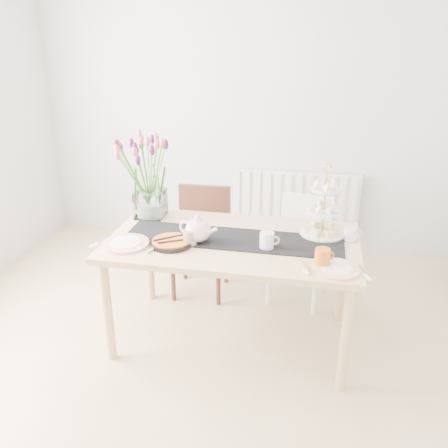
% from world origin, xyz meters
% --- Properties ---
extents(room_shell, '(4.50, 4.50, 4.50)m').
position_xyz_m(room_shell, '(0.00, 0.00, 1.30)').
color(room_shell, tan).
rests_on(room_shell, ground).
extents(radiator, '(1.20, 0.08, 0.60)m').
position_xyz_m(radiator, '(0.50, 2.19, 0.45)').
color(radiator, white).
rests_on(radiator, room_shell).
extents(dining_table, '(1.60, 0.90, 0.75)m').
position_xyz_m(dining_table, '(0.19, 0.57, 0.67)').
color(dining_table, tan).
rests_on(dining_table, ground).
extents(chair_brown, '(0.43, 0.43, 0.85)m').
position_xyz_m(chair_brown, '(-0.18, 1.22, 0.49)').
color(chair_brown, '#3B1F15').
rests_on(chair_brown, ground).
extents(chair_white, '(0.47, 0.47, 0.81)m').
position_xyz_m(chair_white, '(0.61, 1.26, 0.47)').
color(chair_white, white).
rests_on(chair_white, ground).
extents(table_runner, '(1.40, 0.35, 0.01)m').
position_xyz_m(table_runner, '(0.19, 0.57, 0.75)').
color(table_runner, black).
rests_on(table_runner, dining_table).
extents(tulip_vase, '(0.71, 0.71, 0.61)m').
position_xyz_m(tulip_vase, '(-0.46, 0.85, 1.14)').
color(tulip_vase, silver).
rests_on(tulip_vase, dining_table).
extents(cake_stand, '(0.29, 0.29, 0.43)m').
position_xyz_m(cake_stand, '(0.75, 0.76, 0.87)').
color(cake_stand, gold).
rests_on(cake_stand, dining_table).
extents(teapot, '(0.31, 0.28, 0.17)m').
position_xyz_m(teapot, '(-0.02, 0.48, 0.83)').
color(teapot, white).
rests_on(teapot, dining_table).
extents(cream_jug, '(0.10, 0.10, 0.09)m').
position_xyz_m(cream_jug, '(0.93, 0.71, 0.79)').
color(cream_jug, white).
rests_on(cream_jug, dining_table).
extents(tart_tin, '(0.27, 0.27, 0.03)m').
position_xyz_m(tart_tin, '(-0.17, 0.41, 0.77)').
color(tart_tin, black).
rests_on(tart_tin, dining_table).
extents(mug_grey, '(0.09, 0.09, 0.10)m').
position_xyz_m(mug_grey, '(-0.06, 0.43, 0.80)').
color(mug_grey, gray).
rests_on(mug_grey, dining_table).
extents(mug_white, '(0.11, 0.11, 0.11)m').
position_xyz_m(mug_white, '(0.42, 0.48, 0.80)').
color(mug_white, silver).
rests_on(mug_white, dining_table).
extents(mug_orange, '(0.12, 0.12, 0.11)m').
position_xyz_m(mug_orange, '(0.75, 0.31, 0.80)').
color(mug_orange, '#D05F17').
rests_on(mug_orange, dining_table).
extents(plate_left, '(0.39, 0.39, 0.02)m').
position_xyz_m(plate_left, '(-0.45, 0.35, 0.76)').
color(plate_left, silver).
rests_on(plate_left, dining_table).
extents(plate_right, '(0.34, 0.34, 0.01)m').
position_xyz_m(plate_right, '(0.84, 0.27, 0.76)').
color(plate_right, white).
rests_on(plate_right, dining_table).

